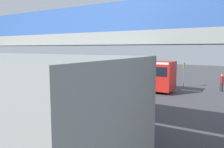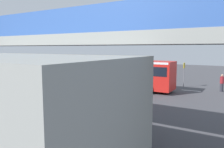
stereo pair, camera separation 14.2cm
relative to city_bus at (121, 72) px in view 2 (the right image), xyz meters
name	(u,v)px [view 2 (the right image)]	position (x,y,z in m)	size (l,w,h in m)	color
ground	(129,89)	(-0.98, -0.05, -1.88)	(80.00, 80.00, 0.00)	#424247
city_bus	(121,72)	(0.00, 0.00, 0.00)	(11.54, 2.85, 3.15)	red
parked_van	(65,79)	(4.77, 3.77, -0.70)	(4.80, 2.17, 2.05)	#33478C
pedestrian	(222,83)	(-9.76, -3.74, -1.00)	(0.38, 0.38, 1.79)	#2D2D38
traffic_sign	(184,71)	(-5.81, -4.26, 0.01)	(0.08, 0.60, 2.80)	slate
lane_dash_leftmost	(191,91)	(-6.98, -2.61, -1.88)	(2.00, 0.20, 0.01)	silver
lane_dash_left	(155,87)	(-2.98, -2.61, -1.88)	(2.00, 0.20, 0.01)	silver
lane_dash_centre	(124,84)	(1.02, -2.61, -1.88)	(2.00, 0.20, 0.01)	silver
lane_dash_right	(97,82)	(5.02, -2.61, -1.88)	(2.00, 0.20, 0.01)	silver
pedestrian_overpass	(31,47)	(-0.98, 12.70, 2.67)	(28.47, 2.60, 6.20)	gray
station_building	(13,112)	(-4.41, 16.42, 0.22)	(9.00, 5.04, 4.20)	gray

